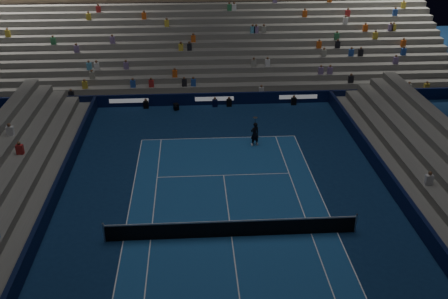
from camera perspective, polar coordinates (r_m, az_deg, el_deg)
name	(u,v)px	position (r m, az deg, el deg)	size (l,w,h in m)	color
ground	(232,237)	(26.62, 0.84, -9.64)	(90.00, 90.00, 0.00)	#0B2247
court_surface	(232,237)	(26.62, 0.84, -9.63)	(10.97, 23.77, 0.01)	navy
sponsor_barrier_far	(214,99)	(42.77, -1.08, 5.65)	(44.00, 0.25, 1.00)	#080F32
sponsor_barrier_east	(418,222)	(28.66, 20.74, -7.48)	(0.25, 37.00, 1.00)	#080F32
sponsor_barrier_west	(37,236)	(27.44, -20.05, -8.99)	(0.25, 37.00, 1.00)	black
grandstand_main	(209,36)	(50.88, -1.62, 12.44)	(44.00, 15.20, 11.20)	slate
tennis_net	(232,228)	(26.33, 0.85, -8.75)	(12.90, 0.10, 1.10)	#B2B2B7
tennis_player	(255,134)	(35.55, 3.43, 1.74)	(0.62, 0.40, 1.69)	black
broadcast_camera	(176,107)	(41.92, -5.34, 4.76)	(0.50, 0.88, 0.51)	black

